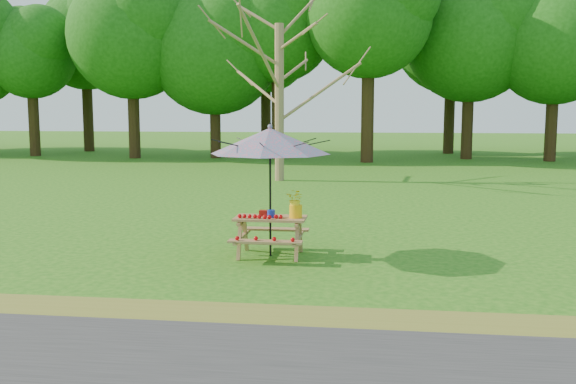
# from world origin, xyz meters

# --- Properties ---
(ground) EXTENTS (120.00, 120.00, 0.00)m
(ground) POSITION_xyz_m (0.00, 0.00, 0.00)
(ground) COLOR #1E6212
(ground) RESTS_ON ground
(picnic_table) EXTENTS (1.20, 1.32, 0.67)m
(picnic_table) POSITION_xyz_m (4.50, 0.50, 0.33)
(picnic_table) COLOR #926542
(picnic_table) RESTS_ON ground
(patio_umbrella) EXTENTS (2.02, 2.02, 2.25)m
(patio_umbrella) POSITION_xyz_m (4.50, 0.50, 1.95)
(patio_umbrella) COLOR black
(patio_umbrella) RESTS_ON ground
(produce_bins) EXTENTS (0.29, 0.36, 0.13)m
(produce_bins) POSITION_xyz_m (4.45, 0.55, 0.72)
(produce_bins) COLOR #AD160D
(produce_bins) RESTS_ON picnic_table
(tomatoes_row) EXTENTS (0.77, 0.13, 0.07)m
(tomatoes_row) POSITION_xyz_m (4.35, 0.32, 0.71)
(tomatoes_row) COLOR #C0060B
(tomatoes_row) RESTS_ON picnic_table
(flower_bucket) EXTENTS (0.37, 0.35, 0.48)m
(flower_bucket) POSITION_xyz_m (4.93, 0.48, 0.93)
(flower_bucket) COLOR #FFB70D
(flower_bucket) RESTS_ON picnic_table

